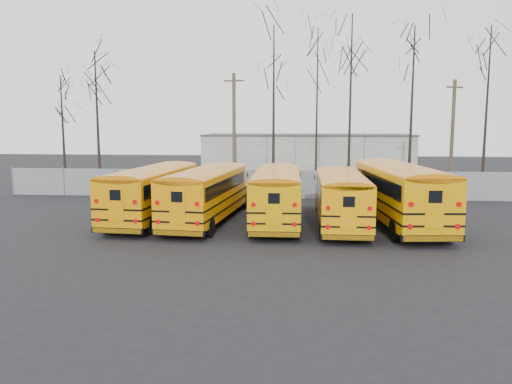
# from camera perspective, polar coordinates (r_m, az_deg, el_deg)

# --- Properties ---
(ground) EXTENTS (120.00, 120.00, 0.00)m
(ground) POSITION_cam_1_polar(r_m,az_deg,el_deg) (23.73, 1.51, -4.98)
(ground) COLOR black
(ground) RESTS_ON ground
(fence) EXTENTS (40.00, 0.04, 2.00)m
(fence) POSITION_cam_1_polar(r_m,az_deg,el_deg) (35.38, 2.82, 0.90)
(fence) COLOR gray
(fence) RESTS_ON ground
(distant_building) EXTENTS (22.00, 8.00, 4.00)m
(distant_building) POSITION_cam_1_polar(r_m,az_deg,el_deg) (55.19, 5.83, 4.39)
(distant_building) COLOR beige
(distant_building) RESTS_ON ground
(bus_a) EXTENTS (3.18, 10.84, 3.00)m
(bus_a) POSITION_cam_1_polar(r_m,az_deg,el_deg) (27.62, -11.61, 0.38)
(bus_a) COLOR black
(bus_a) RESTS_ON ground
(bus_b) EXTENTS (3.43, 10.79, 2.97)m
(bus_b) POSITION_cam_1_polar(r_m,az_deg,el_deg) (26.66, -5.60, 0.21)
(bus_b) COLOR black
(bus_b) RESTS_ON ground
(bus_c) EXTENTS (2.64, 10.54, 2.93)m
(bus_c) POSITION_cam_1_polar(r_m,az_deg,el_deg) (26.33, 2.42, 0.09)
(bus_c) COLOR black
(bus_c) RESTS_ON ground
(bus_d) EXTENTS (2.36, 10.18, 2.85)m
(bus_d) POSITION_cam_1_polar(r_m,az_deg,el_deg) (25.98, 9.68, -0.23)
(bus_d) COLOR black
(bus_d) RESTS_ON ground
(bus_e) EXTENTS (3.80, 11.79, 3.24)m
(bus_e) POSITION_cam_1_polar(r_m,az_deg,el_deg) (26.83, 16.01, 0.33)
(bus_e) COLOR black
(bus_e) RESTS_ON ground
(utility_pole_left) EXTENTS (1.66, 0.39, 9.36)m
(utility_pole_left) POSITION_cam_1_polar(r_m,az_deg,el_deg) (41.66, -2.52, 7.19)
(utility_pole_left) COLOR brown
(utility_pole_left) RESTS_ON ground
(utility_pole_right) EXTENTS (1.43, 0.74, 8.57)m
(utility_pole_right) POSITION_cam_1_polar(r_m,az_deg,el_deg) (41.33, 21.51, 6.09)
(utility_pole_right) COLOR #4B3C2A
(utility_pole_right) RESTS_ON ground
(tree_0) EXTENTS (0.26, 0.26, 9.13)m
(tree_0) POSITION_cam_1_polar(r_m,az_deg,el_deg) (43.84, -21.18, 6.39)
(tree_0) COLOR black
(tree_0) RESTS_ON ground
(tree_1) EXTENTS (0.26, 0.26, 10.67)m
(tree_1) POSITION_cam_1_polar(r_m,az_deg,el_deg) (40.30, -17.65, 7.57)
(tree_1) COLOR black
(tree_1) RESTS_ON ground
(tree_2) EXTENTS (0.26, 0.26, 12.92)m
(tree_2) POSITION_cam_1_polar(r_m,az_deg,el_deg) (40.38, 2.02, 9.52)
(tree_2) COLOR black
(tree_2) RESTS_ON ground
(tree_3) EXTENTS (0.26, 0.26, 12.00)m
(tree_3) POSITION_cam_1_polar(r_m,az_deg,el_deg) (36.67, 6.96, 8.92)
(tree_3) COLOR black
(tree_3) RESTS_ON ground
(tree_4) EXTENTS (0.26, 0.26, 12.95)m
(tree_4) POSITION_cam_1_polar(r_m,az_deg,el_deg) (37.07, 10.71, 9.57)
(tree_4) COLOR black
(tree_4) RESTS_ON ground
(tree_5) EXTENTS (0.26, 0.26, 12.18)m
(tree_5) POSITION_cam_1_polar(r_m,az_deg,el_deg) (38.26, 17.34, 8.72)
(tree_5) COLOR black
(tree_5) RESTS_ON ground
(tree_6) EXTENTS (0.26, 0.26, 12.24)m
(tree_6) POSITION_cam_1_polar(r_m,az_deg,el_deg) (40.43, 24.84, 8.33)
(tree_6) COLOR black
(tree_6) RESTS_ON ground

